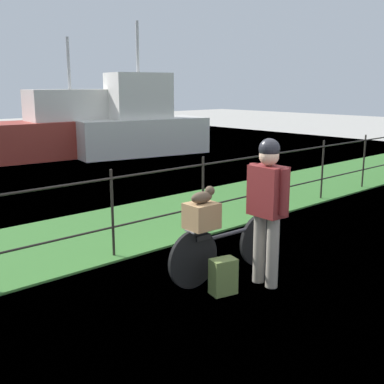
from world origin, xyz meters
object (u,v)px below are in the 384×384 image
terrier_dog (203,196)px  backpack_on_paving (223,276)px  wooden_crate (202,216)px  moored_boat_far (139,125)px  bicycle_main (227,248)px  cyclist_person (268,199)px  moored_boat_near (72,131)px

terrier_dog → backpack_on_paving: terrier_dog is taller
wooden_crate → moored_boat_far: 10.94m
wooden_crate → bicycle_main: bearing=-2.9°
wooden_crate → terrier_dog: size_ratio=1.07×
cyclist_person → moored_boat_near: bearing=72.1°
cyclist_person → terrier_dog: bearing=137.9°
terrier_dog → backpack_on_paving: 0.91m
cyclist_person → moored_boat_far: (5.35, 9.69, -0.05)m
wooden_crate → backpack_on_paving: wooden_crate is taller
bicycle_main → moored_boat_far: (5.49, 9.23, 0.60)m
bicycle_main → terrier_dog: terrier_dog is taller
backpack_on_paving → moored_boat_near: 11.45m
cyclist_person → backpack_on_paving: (-0.54, 0.14, -0.80)m
bicycle_main → wooden_crate: 0.62m
bicycle_main → moored_boat_far: size_ratio=0.38×
wooden_crate → cyclist_person: 0.75m
backpack_on_paving → moored_boat_near: bearing=-96.4°
terrier_dog → backpack_on_paving: (-0.01, -0.33, -0.84)m
wooden_crate → backpack_on_paving: 0.71m
bicycle_main → backpack_on_paving: 0.53m
cyclist_person → moored_boat_far: bearing=61.1°
terrier_dog → moored_boat_near: 11.12m
moored_boat_near → wooden_crate: bearing=-111.4°
bicycle_main → cyclist_person: cyclist_person is taller
wooden_crate → terrier_dog: (0.02, -0.00, 0.22)m
bicycle_main → wooden_crate: size_ratio=5.18×
terrier_dog → moored_boat_near: (4.04, 10.36, -0.25)m
wooden_crate → cyclist_person: (0.55, -0.48, 0.18)m
wooden_crate → moored_boat_far: size_ratio=0.07×
cyclist_person → backpack_on_paving: cyclist_person is taller
terrier_dog → moored_boat_near: size_ratio=0.05×
wooden_crate → moored_boat_near: 11.13m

